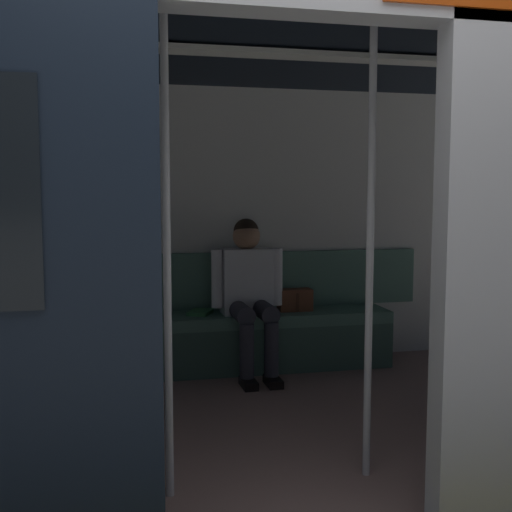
{
  "coord_description": "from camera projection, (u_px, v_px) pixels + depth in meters",
  "views": [
    {
      "loc": [
        0.67,
        2.22,
        1.36
      ],
      "look_at": [
        -0.11,
        -1.35,
        1.0
      ],
      "focal_mm": 43.91,
      "sensor_mm": 36.0,
      "label": 1
    }
  ],
  "objects": [
    {
      "name": "person_seated",
      "position": [
        249.0,
        286.0,
        4.71
      ],
      "size": [
        0.55,
        0.68,
        1.18
      ],
      "color": "silver",
      "rests_on": "ground_plane"
    },
    {
      "name": "bench_seat",
      "position": [
        213.0,
        329.0,
        4.74
      ],
      "size": [
        2.79,
        0.44,
        0.45
      ],
      "color": "#4C7566",
      "rests_on": "ground_plane"
    },
    {
      "name": "handbag",
      "position": [
        295.0,
        300.0,
        4.91
      ],
      "size": [
        0.26,
        0.15,
        0.17
      ],
      "color": "brown",
      "rests_on": "bench_seat"
    },
    {
      "name": "book",
      "position": [
        200.0,
        312.0,
        4.78
      ],
      "size": [
        0.23,
        0.26,
        0.03
      ],
      "primitive_type": "cube",
      "rotation": [
        0.0,
        0.0,
        -0.44
      ],
      "color": "#33723F",
      "rests_on": "bench_seat"
    },
    {
      "name": "grab_pole_far",
      "position": [
        370.0,
        252.0,
        2.93
      ],
      "size": [
        0.04,
        0.04,
        2.17
      ],
      "primitive_type": "cylinder",
      "color": "silver",
      "rests_on": "ground_plane"
    },
    {
      "name": "grab_pole_door",
      "position": [
        167.0,
        257.0,
        2.72
      ],
      "size": [
        0.04,
        0.04,
        2.17
      ],
      "primitive_type": "cylinder",
      "color": "silver",
      "rests_on": "ground_plane"
    },
    {
      "name": "train_car",
      "position": [
        226.0,
        160.0,
        3.53
      ],
      "size": [
        6.4,
        2.92,
        2.31
      ],
      "color": "silver",
      "rests_on": "ground_plane"
    }
  ]
}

